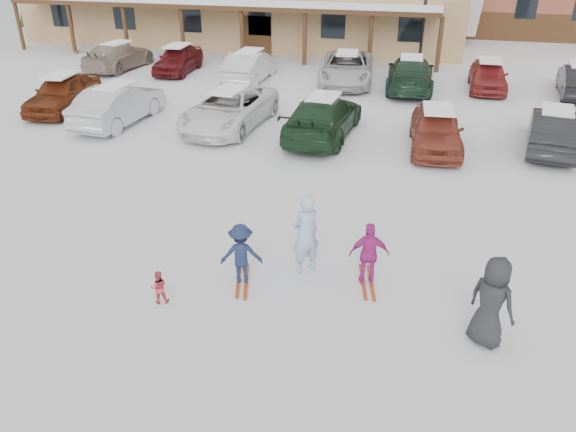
% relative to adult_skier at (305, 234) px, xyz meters
% --- Properties ---
extents(ground, '(160.00, 160.00, 0.00)m').
position_rel_adult_skier_xyz_m(ground, '(-0.86, -0.33, -0.95)').
color(ground, white).
rests_on(ground, ground).
extents(adult_skier, '(0.82, 0.80, 1.90)m').
position_rel_adult_skier_xyz_m(adult_skier, '(0.00, 0.00, 0.00)').
color(adult_skier, '#9AADDC').
rests_on(adult_skier, ground).
extents(toddler_red, '(0.45, 0.41, 0.75)m').
position_rel_adult_skier_xyz_m(toddler_red, '(-2.70, -1.90, -0.57)').
color(toddler_red, '#C63E45').
rests_on(toddler_red, ground).
extents(child_navy, '(1.02, 0.75, 1.42)m').
position_rel_adult_skier_xyz_m(child_navy, '(-1.26, -0.76, -0.24)').
color(child_navy, '#15203F').
rests_on(child_navy, ground).
extents(skis_child_navy, '(0.56, 1.40, 0.03)m').
position_rel_adult_skier_xyz_m(skis_child_navy, '(-1.26, -0.76, -0.94)').
color(skis_child_navy, '#A53917').
rests_on(skis_child_navy, ground).
extents(child_magenta, '(0.92, 0.53, 1.48)m').
position_rel_adult_skier_xyz_m(child_magenta, '(1.45, -0.15, -0.21)').
color(child_magenta, '#AE2582').
rests_on(child_magenta, ground).
extents(skis_child_magenta, '(0.48, 1.41, 0.03)m').
position_rel_adult_skier_xyz_m(skis_child_magenta, '(1.45, -0.15, -0.94)').
color(skis_child_magenta, '#A53917').
rests_on(skis_child_magenta, ground).
extents(bystander_dark, '(1.07, 1.01, 1.85)m').
position_rel_adult_skier_xyz_m(bystander_dark, '(3.84, -1.60, -0.03)').
color(bystander_dark, black).
rests_on(bystander_dark, ground).
extents(parked_car_0, '(2.15, 4.53, 1.50)m').
position_rel_adult_skier_xyz_m(parked_car_0, '(-12.49, 9.69, -0.20)').
color(parked_car_0, maroon).
rests_on(parked_car_0, ground).
extents(parked_car_1, '(1.93, 4.75, 1.53)m').
position_rel_adult_skier_xyz_m(parked_car_1, '(-9.36, 8.66, -0.19)').
color(parked_car_1, '#B0B1B4').
rests_on(parked_car_1, ground).
extents(parked_car_2, '(2.92, 5.49, 1.47)m').
position_rel_adult_skier_xyz_m(parked_car_2, '(-4.98, 9.25, -0.22)').
color(parked_car_2, white).
rests_on(parked_car_2, ground).
extents(parked_car_3, '(2.48, 5.37, 1.52)m').
position_rel_adult_skier_xyz_m(parked_car_3, '(-1.27, 9.00, -0.19)').
color(parked_car_3, '#18361D').
rests_on(parked_car_3, ground).
extents(parked_car_4, '(1.98, 4.37, 1.45)m').
position_rel_adult_skier_xyz_m(parked_car_4, '(2.77, 8.71, -0.22)').
color(parked_car_4, brown).
rests_on(parked_car_4, ground).
extents(parked_car_5, '(2.20, 4.58, 1.45)m').
position_rel_adult_skier_xyz_m(parked_car_5, '(6.71, 9.56, -0.23)').
color(parked_car_5, black).
rests_on(parked_car_5, ground).
extents(parked_car_7, '(2.44, 4.98, 1.39)m').
position_rel_adult_skier_xyz_m(parked_car_7, '(-13.98, 17.09, -0.25)').
color(parked_car_7, gray).
rests_on(parked_car_7, ground).
extents(parked_car_8, '(1.80, 4.16, 1.40)m').
position_rel_adult_skier_xyz_m(parked_car_8, '(-10.56, 17.15, -0.25)').
color(parked_car_8, '#5D1115').
rests_on(parked_car_8, ground).
extents(parked_car_9, '(1.72, 4.55, 1.48)m').
position_rel_adult_skier_xyz_m(parked_car_9, '(-6.34, 16.34, -0.21)').
color(parked_car_9, silver).
rests_on(parked_car_9, ground).
extents(parked_car_10, '(2.96, 5.58, 1.50)m').
position_rel_adult_skier_xyz_m(parked_car_10, '(-1.58, 16.98, -0.20)').
color(parked_car_10, silver).
rests_on(parked_car_10, ground).
extents(parked_car_11, '(2.31, 5.32, 1.53)m').
position_rel_adult_skier_xyz_m(parked_car_11, '(1.51, 16.49, -0.19)').
color(parked_car_11, '#1A3524').
rests_on(parked_car_11, ground).
extents(parked_car_12, '(1.71, 4.15, 1.41)m').
position_rel_adult_skier_xyz_m(parked_car_12, '(5.07, 17.34, -0.25)').
color(parked_car_12, maroon).
rests_on(parked_car_12, ground).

